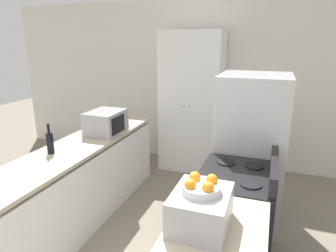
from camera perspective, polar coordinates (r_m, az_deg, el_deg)
name	(u,v)px	position (r m, az deg, el deg)	size (l,w,h in m)	color
wall_back	(202,85)	(4.91, 6.48, 7.83)	(7.00, 0.06, 2.60)	silver
counter_left	(81,183)	(3.60, -16.18, -10.41)	(0.60, 2.65, 0.90)	silver
pantry_cabinet	(192,102)	(4.65, 4.54, 4.53)	(0.92, 0.59, 2.14)	white
stove	(234,218)	(2.88, 12.51, -16.73)	(0.66, 0.79, 1.06)	black
refrigerator	(250,150)	(3.44, 15.38, -4.39)	(0.75, 0.75, 1.66)	#B7B7BC
microwave	(106,122)	(3.69, -11.75, 0.67)	(0.38, 0.47, 0.28)	#939399
wine_bottle	(50,143)	(3.21, -21.55, -2.94)	(0.07, 0.07, 0.31)	black
toaster_oven	(200,209)	(1.89, 6.20, -15.50)	(0.35, 0.42, 0.23)	#B2B2B7
fruit_bowl	(201,186)	(1.83, 6.30, -11.34)	(0.24, 0.24, 0.10)	silver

